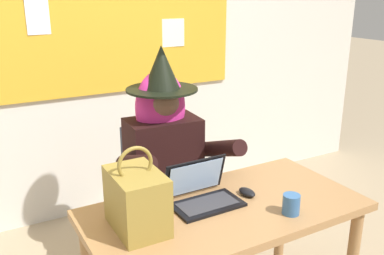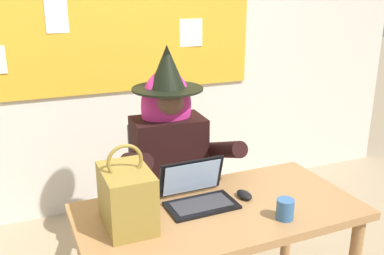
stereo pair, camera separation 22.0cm
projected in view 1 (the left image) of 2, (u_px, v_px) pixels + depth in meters
wall_back_bulletin at (81, 25)px, 3.06m from camera, size 5.45×1.78×2.87m
desk_main at (225, 224)px, 2.08m from camera, size 1.35×0.69×0.71m
chair_at_desk at (159, 189)px, 2.67m from camera, size 0.44×0.44×0.91m
person_costumed at (167, 153)px, 2.49m from camera, size 0.61×0.68×1.41m
laptop at (202, 194)px, 2.08m from camera, size 0.34×0.25×0.20m
computer_mouse at (247, 192)px, 2.15m from camera, size 0.07×0.11×0.03m
handbag at (137, 200)px, 1.83m from camera, size 0.20×0.30×0.38m
coffee_mug at (291, 204)px, 1.97m from camera, size 0.08×0.08×0.09m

